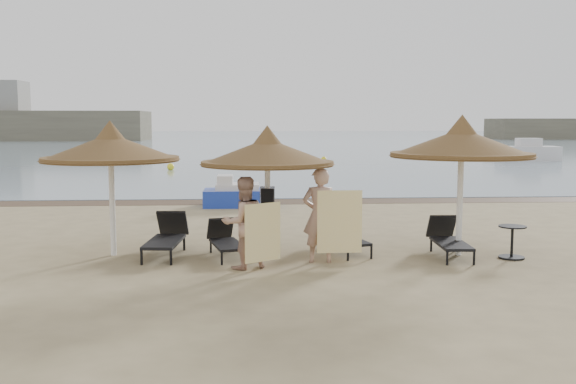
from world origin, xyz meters
name	(u,v)px	position (x,y,z in m)	size (l,w,h in m)	color
ground	(293,262)	(0.00, 0.00, 0.00)	(160.00, 160.00, 0.00)	tan
sea	(255,139)	(0.00, 80.00, 0.01)	(200.00, 140.00, 0.03)	gray
wet_sand_strip	(274,201)	(0.00, 9.40, 0.00)	(200.00, 1.60, 0.01)	brown
far_shore	(71,119)	(-25.10, 77.82, 2.91)	(150.00, 54.80, 12.00)	#6D6854
palapa_left	(111,148)	(-3.61, 0.88, 2.19)	(2.77, 2.77, 2.75)	white
palapa_center	(267,153)	(-0.47, 0.45, 2.11)	(2.67, 2.67, 2.65)	white
palapa_right	(462,144)	(3.43, 0.46, 2.28)	(2.89, 2.89, 2.86)	white
lounger_far_left	(167,236)	(-2.53, 0.91, 0.38)	(0.77, 1.91, 0.84)	black
lounger_near_left	(225,240)	(-1.33, 0.73, 0.32)	(0.88, 1.67, 0.71)	black
lounger_near_right	(341,235)	(1.10, 1.02, 0.34)	(0.99, 1.78, 0.76)	black
lounger_far_right	(448,239)	(3.22, 0.47, 0.34)	(0.64, 1.73, 0.76)	black
side_table	(512,243)	(4.40, 0.10, 0.31)	(0.54, 0.54, 0.66)	black
person_left	(243,215)	(-0.94, -0.46, 1.00)	(0.92, 0.60, 1.99)	tan
person_right	(320,208)	(0.53, -0.01, 1.07)	(0.98, 0.64, 2.14)	tan
towel_left	(263,232)	(-0.59, -0.81, 0.73)	(0.66, 0.41, 1.06)	yellow
towel_right	(340,222)	(0.88, -0.26, 0.83)	(0.86, 0.03, 1.20)	yellow
bag_patterned	(267,196)	(-0.47, 0.63, 1.23)	(0.30, 0.10, 0.38)	white
bag_dark	(268,198)	(-0.47, 0.29, 1.23)	(0.27, 0.14, 0.36)	black
pedal_boat	(237,195)	(-1.23, 8.29, 0.37)	(2.15, 1.28, 1.00)	#1D39B3
buoy_left	(171,167)	(-5.15, 23.36, 0.20)	(0.39, 0.39, 0.39)	yellow
buoy_mid	(324,159)	(4.12, 30.02, 0.18)	(0.37, 0.37, 0.37)	yellow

